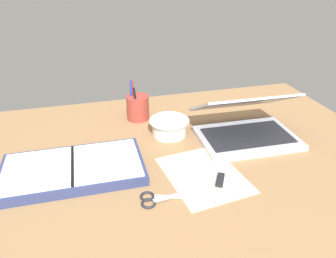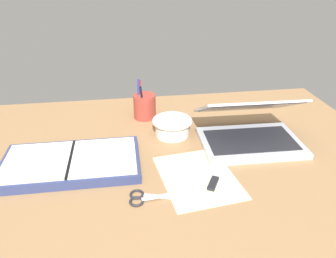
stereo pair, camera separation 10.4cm
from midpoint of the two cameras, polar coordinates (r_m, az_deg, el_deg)
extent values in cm
cube|color=#936D47|center=(103.67, -1.12, -5.29)|extent=(140.00, 100.00, 2.00)
cube|color=#B7B7BC|center=(113.31, 11.07, -1.60)|extent=(33.07, 23.02, 1.80)
cube|color=#232328|center=(112.81, 11.12, -1.15)|extent=(29.01, 16.71, 0.24)
cube|color=#B7B7BC|center=(113.30, 10.42, 4.48)|extent=(33.01, 20.67, 11.37)
cube|color=navy|center=(113.04, 10.49, 4.29)|extent=(30.36, 18.43, 9.88)
cylinder|color=silver|center=(114.03, -2.39, 0.18)|extent=(11.86, 11.86, 5.40)
torus|color=silver|center=(112.79, -2.42, 1.39)|extent=(13.95, 13.95, 1.12)
cylinder|color=#9E382D|center=(125.59, -7.65, 3.67)|extent=(8.52, 8.52, 9.27)
cylinder|color=black|center=(122.48, -8.00, 4.33)|extent=(1.97, 1.29, 12.54)
cylinder|color=#233899|center=(124.76, -8.80, 5.15)|extent=(1.36, 2.29, 14.19)
cylinder|color=#B21E1E|center=(125.46, -8.68, 5.15)|extent=(1.91, 2.25, 13.63)
cube|color=navy|center=(100.27, -19.09, -6.74)|extent=(40.36, 22.88, 2.69)
cube|color=silver|center=(101.11, -24.73, -6.59)|extent=(18.85, 20.71, 0.30)
cube|color=silver|center=(98.76, -13.60, -5.40)|extent=(18.85, 20.71, 0.30)
cube|color=black|center=(99.38, -19.24, -5.96)|extent=(0.91, 20.61, 0.30)
cube|color=#B7B7BC|center=(86.68, -2.63, -11.71)|extent=(10.98, 2.55, 0.30)
cube|color=#B7B7BC|center=(86.87, -2.63, -11.86)|extent=(10.80, 4.32, 0.30)
torus|color=#232328|center=(85.47, -6.99, -12.87)|extent=(3.90, 3.90, 0.70)
torus|color=#232328|center=(87.61, -7.12, -11.68)|extent=(3.90, 3.90, 0.70)
cube|color=#F4EFB2|center=(94.99, 3.08, -8.05)|extent=(23.46, 28.49, 0.16)
cube|color=black|center=(92.52, 5.89, -8.98)|extent=(4.66, 6.22, 1.00)
cube|color=silver|center=(95.40, 6.23, -7.70)|extent=(1.63, 1.63, 0.60)
camera|label=1|loc=(0.05, -92.86, -1.53)|focal=35.00mm
camera|label=2|loc=(0.05, 87.14, 1.53)|focal=35.00mm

